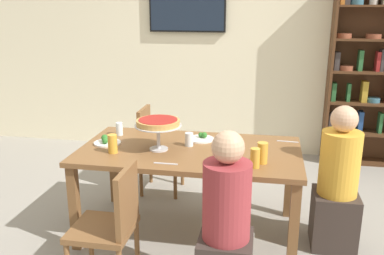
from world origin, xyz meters
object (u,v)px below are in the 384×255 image
(bookshelf, at_px, (379,67))
(television, at_px, (187,10))
(salad_plate_near_diner, at_px, (201,138))
(chair_near_left, at_px, (112,223))
(water_glass_clear_spare, at_px, (119,129))
(diner_near_right, at_px, (226,231))
(beer_glass_amber_tall, at_px, (255,158))
(water_glass_clear_far, at_px, (189,139))
(cutlery_fork_near, at_px, (166,164))
(diner_head_east, at_px, (337,189))
(chair_far_left, at_px, (155,146))
(beer_glass_amber_spare, at_px, (113,144))
(cutlery_knife_near, at_px, (288,142))
(water_glass_clear_near, at_px, (234,144))
(dining_table, at_px, (190,158))
(beer_glass_amber_short, at_px, (262,153))
(salad_plate_far_diner, at_px, (106,141))
(deep_dish_pizza_stand, at_px, (158,124))

(bookshelf, distance_m, television, 2.36)
(television, height_order, salad_plate_near_diner, television)
(chair_near_left, height_order, water_glass_clear_spare, chair_near_left)
(diner_near_right, distance_m, beer_glass_amber_tall, 0.60)
(beer_glass_amber_tall, relative_size, water_glass_clear_far, 1.29)
(salad_plate_near_diner, height_order, cutlery_fork_near, salad_plate_near_diner)
(diner_head_east, distance_m, beer_glass_amber_tall, 0.77)
(diner_near_right, xyz_separation_m, chair_far_left, (-0.88, 1.55, -0.01))
(chair_far_left, relative_size, beer_glass_amber_spare, 5.88)
(television, xyz_separation_m, cutlery_knife_near, (1.21, -1.78, -1.06))
(chair_far_left, bearing_deg, chair_near_left, 4.99)
(chair_far_left, height_order, water_glass_clear_spare, chair_far_left)
(diner_head_east, relative_size, water_glass_clear_far, 10.31)
(salad_plate_near_diner, distance_m, water_glass_clear_near, 0.37)
(bookshelf, relative_size, diner_near_right, 1.92)
(diner_near_right, bearing_deg, dining_table, 25.59)
(beer_glass_amber_tall, height_order, cutlery_fork_near, beer_glass_amber_tall)
(television, height_order, cutlery_fork_near, television)
(beer_glass_amber_short, bearing_deg, dining_table, 159.58)
(beer_glass_amber_spare, height_order, cutlery_knife_near, beer_glass_amber_spare)
(chair_far_left, relative_size, beer_glass_amber_short, 5.52)
(television, bearing_deg, beer_glass_amber_tall, -68.32)
(salad_plate_far_diner, bearing_deg, chair_near_left, -67.09)
(chair_near_left, relative_size, water_glass_clear_near, 8.17)
(beer_glass_amber_tall, height_order, beer_glass_amber_spare, beer_glass_amber_spare)
(salad_plate_far_diner, distance_m, cutlery_knife_near, 1.53)
(water_glass_clear_near, bearing_deg, beer_glass_amber_short, -47.56)
(chair_far_left, distance_m, cutlery_knife_near, 1.38)
(television, xyz_separation_m, diner_near_right, (0.81, -2.91, -1.31))
(beer_glass_amber_tall, bearing_deg, bookshelf, 60.58)
(beer_glass_amber_short, distance_m, water_glass_clear_near, 0.34)
(deep_dish_pizza_stand, xyz_separation_m, salad_plate_far_diner, (-0.47, 0.07, -0.19))
(cutlery_fork_near, bearing_deg, bookshelf, 50.93)
(beer_glass_amber_short, xyz_separation_m, cutlery_fork_near, (-0.69, -0.15, -0.08))
(water_glass_clear_far, height_order, cutlery_fork_near, water_glass_clear_far)
(beer_glass_amber_short, bearing_deg, beer_glass_amber_tall, -116.95)
(television, relative_size, cutlery_knife_near, 5.30)
(beer_glass_amber_tall, bearing_deg, diner_head_east, 25.64)
(beer_glass_amber_spare, bearing_deg, water_glass_clear_far, 25.90)
(beer_glass_amber_tall, distance_m, water_glass_clear_far, 0.67)
(dining_table, height_order, diner_head_east, diner_head_east)
(beer_glass_amber_tall, distance_m, water_glass_clear_near, 0.39)
(beer_glass_amber_spare, bearing_deg, television, 86.40)
(water_glass_clear_near, height_order, cutlery_fork_near, water_glass_clear_near)
(water_glass_clear_spare, bearing_deg, beer_glass_amber_tall, -24.85)
(chair_near_left, height_order, beer_glass_amber_short, beer_glass_amber_short)
(salad_plate_far_diner, relative_size, water_glass_clear_far, 2.01)
(diner_near_right, bearing_deg, cutlery_knife_near, -19.55)
(water_glass_clear_far, xyz_separation_m, cutlery_fork_near, (-0.09, -0.43, -0.05))
(dining_table, distance_m, cutlery_knife_near, 0.85)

